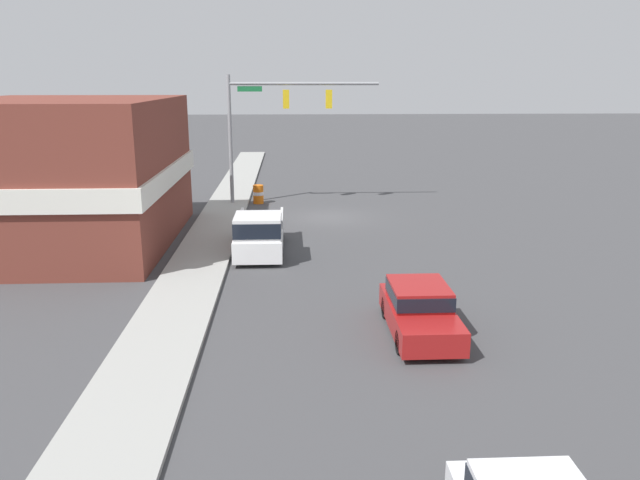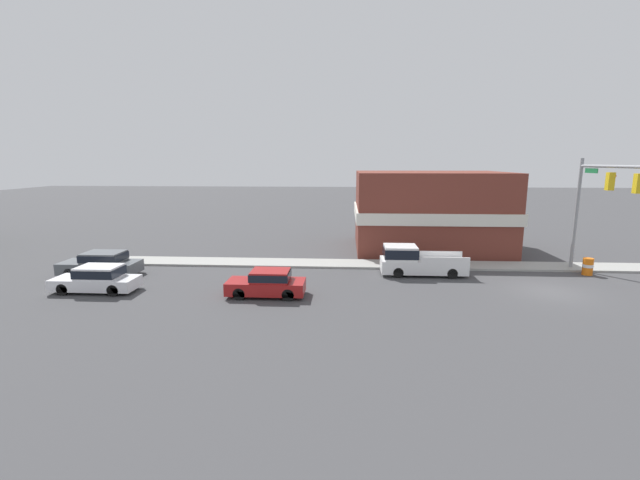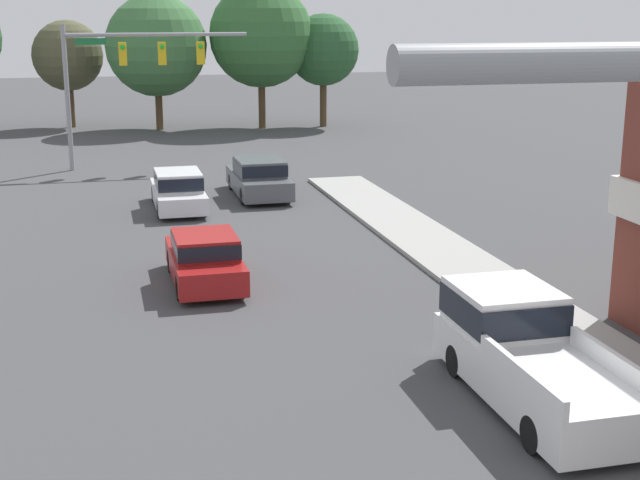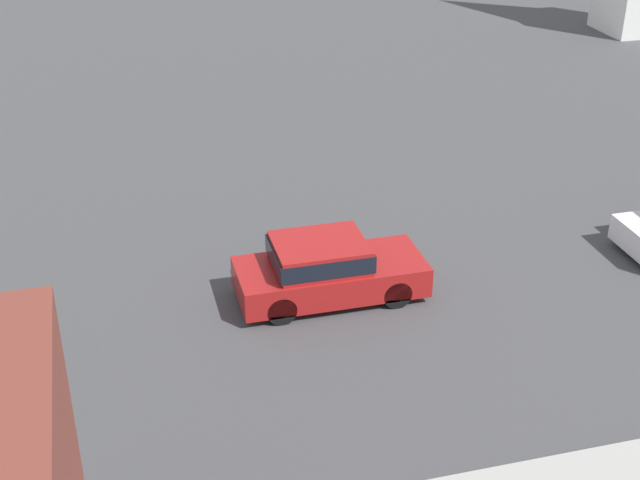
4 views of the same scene
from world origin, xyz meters
name	(u,v)px [view 2 (image 2 of 4)]	position (x,y,z in m)	size (l,w,h in m)	color
ground_plane	(549,292)	(0.00, 0.00, 0.00)	(200.00, 200.00, 0.00)	#424244
sidewalk_curb	(511,266)	(5.70, 0.00, 0.07)	(2.40, 60.00, 0.14)	#9E9E99
near_signal_assembly	(603,192)	(2.76, -3.86, 5.48)	(8.69, 0.49, 7.48)	gray
car_lead	(268,283)	(-1.75, 15.81, 0.76)	(1.78, 4.24, 1.45)	black
car_second_ahead	(97,278)	(-1.56, 25.56, 0.77)	(1.77, 4.64, 1.49)	black
car_oncoming	(102,263)	(1.83, 27.28, 0.80)	(1.95, 4.89, 1.55)	black
pickup_truck_parked	(415,260)	(3.31, 7.08, 0.93)	(1.97, 5.43, 1.90)	black
construction_barrel	(588,266)	(3.90, -4.13, 0.56)	(0.64, 0.64, 1.11)	orange
corner_brick_building	(429,211)	(11.94, 4.66, 3.19)	(9.39, 12.30, 6.42)	brown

